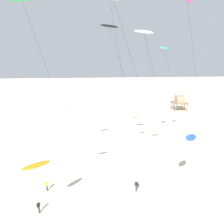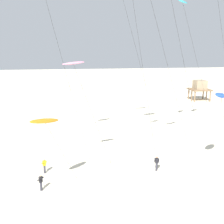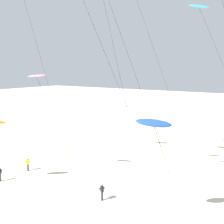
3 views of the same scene
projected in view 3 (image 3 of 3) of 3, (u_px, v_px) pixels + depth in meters
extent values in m
plane|color=beige|center=(36.00, 193.00, 27.73)|extent=(260.00, 260.00, 0.00)
cylinder|color=#262626|center=(8.00, 156.00, 28.33)|extent=(3.07, 1.58, 7.12)
ellipsoid|color=#33BFE0|center=(199.00, 6.00, 27.81)|extent=(2.17, 2.02, 0.61)
cylinder|color=#262626|center=(143.00, 97.00, 23.83)|extent=(6.80, 3.49, 20.25)
cylinder|color=#262626|center=(46.00, 77.00, 31.63)|extent=(5.39, 2.77, 23.32)
cylinder|color=#262626|center=(115.00, 78.00, 24.42)|extent=(8.88, 4.55, 23.62)
ellipsoid|color=blue|center=(154.00, 123.00, 20.16)|extent=(2.71, 2.68, 1.11)
cylinder|color=#262626|center=(170.00, 179.00, 20.69)|extent=(2.44, 1.26, 8.44)
cylinder|color=#262626|center=(119.00, 74.00, 28.40)|extent=(4.84, 2.49, 24.13)
ellipsoid|color=pink|center=(37.00, 76.00, 29.15)|extent=(2.34, 1.19, 0.42)
cylinder|color=#262626|center=(58.00, 130.00, 29.82)|extent=(4.04, 2.08, 11.76)
cylinder|color=#262626|center=(165.00, 81.00, 34.25)|extent=(7.38, 3.78, 22.10)
cylinder|color=#33333D|center=(28.00, 167.00, 33.62)|extent=(0.22, 0.22, 0.88)
cube|color=gold|center=(28.00, 162.00, 33.50)|extent=(0.39, 0.34, 0.58)
sphere|color=beige|center=(27.00, 159.00, 33.44)|extent=(0.20, 0.20, 0.20)
cylinder|color=gold|center=(26.00, 161.00, 33.52)|extent=(0.32, 0.48, 0.39)
cylinder|color=gold|center=(29.00, 161.00, 33.48)|extent=(0.32, 0.48, 0.39)
cylinder|color=#33333D|center=(0.00, 178.00, 30.46)|extent=(0.22, 0.22, 0.88)
cube|color=black|center=(0.00, 171.00, 30.35)|extent=(0.37, 0.39, 0.58)
sphere|color=tan|center=(0.00, 168.00, 30.28)|extent=(0.20, 0.20, 0.20)
cylinder|color=black|center=(2.00, 171.00, 30.41)|extent=(0.45, 0.38, 0.39)
cylinder|color=#33333D|center=(102.00, 196.00, 26.05)|extent=(0.22, 0.22, 0.88)
cube|color=black|center=(102.00, 189.00, 25.93)|extent=(0.39, 0.31, 0.58)
sphere|color=#9E7051|center=(102.00, 185.00, 25.87)|extent=(0.20, 0.20, 0.20)
cylinder|color=black|center=(103.00, 189.00, 25.75)|extent=(0.26, 0.50, 0.39)
cylinder|color=black|center=(101.00, 188.00, 26.10)|extent=(0.26, 0.50, 0.39)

